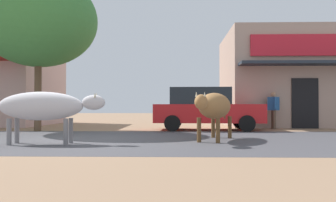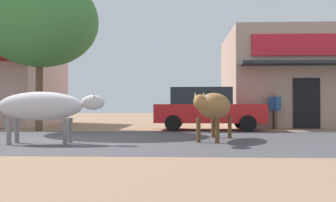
% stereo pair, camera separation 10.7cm
% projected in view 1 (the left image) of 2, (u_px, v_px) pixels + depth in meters
% --- Properties ---
extents(ground, '(80.00, 80.00, 0.00)m').
position_uv_depth(ground, '(80.00, 140.00, 9.42)').
color(ground, '#987658').
extents(asphalt_road, '(72.00, 6.44, 0.00)m').
position_uv_depth(asphalt_road, '(80.00, 140.00, 9.42)').
color(asphalt_road, '#48474B').
rests_on(asphalt_road, ground).
extents(storefront_right_club, '(6.40, 6.19, 4.47)m').
position_uv_depth(storefront_right_club, '(291.00, 80.00, 16.94)').
color(storefront_right_club, tan).
rests_on(storefront_right_club, ground).
extents(roadside_tree, '(4.36, 4.36, 5.88)m').
position_uv_depth(roadside_tree, '(38.00, 20.00, 12.78)').
color(roadside_tree, brown).
rests_on(roadside_tree, ground).
extents(parked_hatchback_car, '(4.23, 2.07, 1.64)m').
position_uv_depth(parked_hatchback_car, '(206.00, 108.00, 13.36)').
color(parked_hatchback_car, red).
rests_on(parked_hatchback_car, ground).
extents(cow_near_brown, '(2.65, 0.71, 1.27)m').
position_uv_depth(cow_near_brown, '(44.00, 107.00, 8.27)').
color(cow_near_brown, silver).
rests_on(cow_near_brown, ground).
extents(cow_far_dark, '(1.42, 2.74, 1.28)m').
position_uv_depth(cow_far_dark, '(215.00, 106.00, 9.21)').
color(cow_far_dark, '#9E6C3C').
rests_on(cow_far_dark, ground).
extents(pedestrian_by_shop, '(0.47, 0.61, 1.51)m').
position_uv_depth(pedestrian_by_shop, '(273.00, 107.00, 13.99)').
color(pedestrian_by_shop, brown).
rests_on(pedestrian_by_shop, ground).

